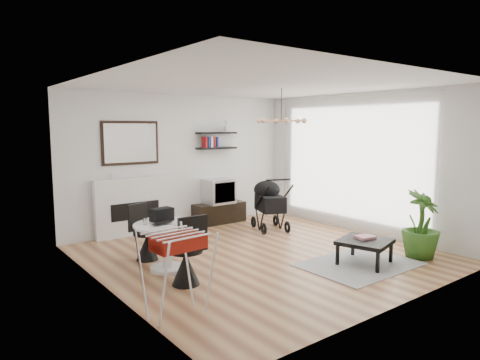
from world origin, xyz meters
TOP-DOWN VIEW (x-y plane):
  - floor at (0.00, 0.00)m, footprint 5.00×5.00m
  - ceiling at (0.00, 0.00)m, footprint 5.00×5.00m
  - wall_back at (0.00, 2.50)m, footprint 5.00×0.00m
  - wall_left at (-2.50, 0.00)m, footprint 0.00×5.00m
  - wall_right at (2.50, 0.00)m, footprint 0.00×5.00m
  - sheer_curtain at (2.40, 0.20)m, footprint 0.04×3.60m
  - fireplace at (-1.10, 2.42)m, footprint 1.50×0.17m
  - shelf_lower at (0.77, 2.37)m, footprint 0.90×0.25m
  - shelf_upper at (0.77, 2.37)m, footprint 0.90×0.25m
  - pendant_lamp at (0.70, 0.30)m, footprint 0.90×0.90m
  - tv_console at (0.77, 2.29)m, footprint 1.16×0.40m
  - crt_tv at (0.74, 2.28)m, footprint 0.60×0.52m
  - dining_table at (-1.55, 0.22)m, footprint 0.94×0.94m
  - laptop at (-1.61, 0.17)m, footprint 0.38×0.30m
  - black_bag at (-1.53, 0.41)m, footprint 0.33×0.22m
  - newspaper at (-1.36, 0.13)m, footprint 0.44×0.39m
  - drinking_glass at (-1.82, 0.34)m, footprint 0.05×0.05m
  - chair_far at (-1.58, 0.87)m, footprint 0.45×0.46m
  - chair_near at (-1.63, -0.45)m, footprint 0.45×0.45m
  - drying_rack at (-2.18, -1.20)m, footprint 0.66×0.62m
  - stroller at (1.27, 1.24)m, footprint 0.81×0.99m
  - rug at (0.85, -1.29)m, footprint 1.70×1.23m
  - coffee_table at (0.93, -1.32)m, footprint 0.87×0.87m
  - magazines at (1.00, -1.26)m, footprint 0.31×0.26m
  - potted_plant at (1.90, -1.64)m, footprint 0.66×0.66m

SIDE VIEW (x-z plane):
  - floor at x=0.00m, z-range 0.00..0.00m
  - rug at x=0.85m, z-range 0.00..0.01m
  - tv_console at x=0.77m, z-range 0.00..0.43m
  - chair_far at x=-1.58m, z-range -0.16..0.71m
  - chair_near at x=-1.63m, z-range -0.17..0.77m
  - coffee_table at x=0.93m, z-range 0.15..0.51m
  - magazines at x=1.00m, z-range 0.37..0.41m
  - dining_table at x=-1.55m, z-range 0.11..0.79m
  - stroller at x=1.27m, z-range -0.08..1.01m
  - drying_rack at x=-2.18m, z-range 0.02..0.96m
  - potted_plant at x=1.90m, z-range 0.00..1.06m
  - fireplace at x=-1.10m, z-range -0.39..1.77m
  - newspaper at x=-1.36m, z-range 0.68..0.70m
  - crt_tv at x=0.74m, z-range 0.43..0.95m
  - laptop at x=-1.61m, z-range 0.68..0.71m
  - drinking_glass at x=-1.82m, z-range 0.68..0.78m
  - black_bag at x=-1.53m, z-range 0.68..0.87m
  - wall_back at x=0.00m, z-range -1.15..3.85m
  - wall_left at x=-2.50m, z-range -1.15..3.85m
  - wall_right at x=2.50m, z-range -1.15..3.85m
  - sheer_curtain at x=2.40m, z-range 0.05..2.65m
  - shelf_lower at x=0.77m, z-range 1.58..1.62m
  - shelf_upper at x=0.77m, z-range 1.90..1.94m
  - pendant_lamp at x=0.70m, z-range 2.10..2.20m
  - ceiling at x=0.00m, z-range 2.70..2.70m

